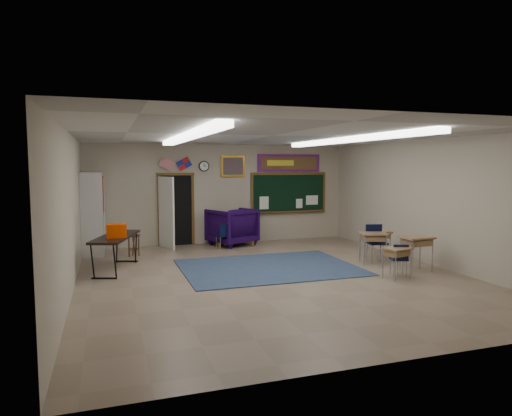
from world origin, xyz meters
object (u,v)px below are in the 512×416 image
object	(u,v)px
wingback_armchair	(232,226)
wooden_stool	(134,245)
student_desk_front_right	(378,243)
folding_table	(116,251)
student_desk_front_left	(373,246)

from	to	relation	value
wingback_armchair	wooden_stool	size ratio (longest dim) A/B	2.12
student_desk_front_right	wooden_stool	size ratio (longest dim) A/B	1.25
wingback_armchair	wooden_stool	bearing A→B (deg)	-5.82
student_desk_front_right	folding_table	size ratio (longest dim) A/B	0.36
student_desk_front_right	folding_table	distance (m)	6.41
student_desk_front_left	wooden_stool	world-z (taller)	student_desk_front_left
student_desk_front_right	folding_table	world-z (taller)	folding_table
folding_table	wooden_stool	world-z (taller)	folding_table
wingback_armchair	wooden_stool	distance (m)	3.04
student_desk_front_left	student_desk_front_right	world-z (taller)	student_desk_front_left
wingback_armchair	student_desk_front_left	world-z (taller)	wingback_armchair
student_desk_front_left	wooden_stool	bearing A→B (deg)	168.88
folding_table	student_desk_front_right	bearing A→B (deg)	11.14
student_desk_front_right	wooden_stool	xyz separation A→B (m)	(-5.89, 2.23, -0.10)
wooden_stool	student_desk_front_right	bearing A→B (deg)	-20.74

